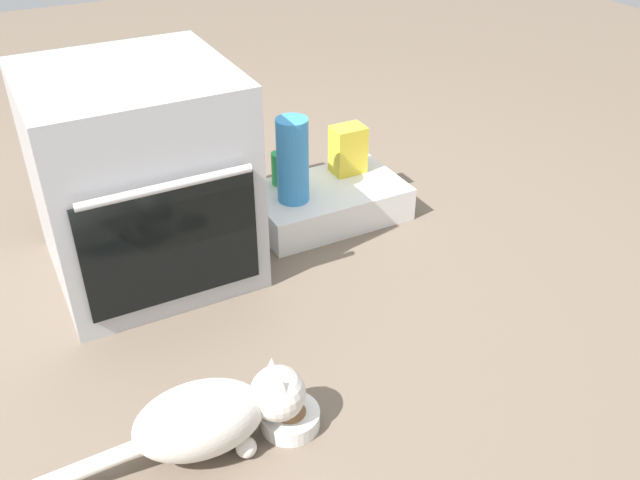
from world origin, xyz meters
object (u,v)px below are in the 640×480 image
Objects in this scene: water_bottle at (293,161)px; soda_can at (281,169)px; food_bowl at (290,417)px; oven at (140,176)px; snack_bag at (348,150)px; cat at (213,416)px; pantry_cabinet at (327,202)px.

water_bottle is 0.16m from soda_can.
oven is at bearing 96.95° from food_bowl.
cat is at bearing -134.08° from snack_bag.
water_bottle is (0.59, 0.80, 0.17)m from cat.
pantry_cabinet is 1.83× the size of water_bottle.
oven is at bearing -179.74° from pantry_cabinet.
pantry_cabinet is 0.26m from water_bottle.
snack_bag reaches higher than food_bowl.
water_bottle is at bearing 59.31° from cat.
snack_bag is (0.78, 0.08, -0.12)m from oven.
food_bowl is at bearing 0.00° from cat.
soda_can reaches higher than food_bowl.
oven is 0.85m from cat.
water_bottle reaches higher than food_bowl.
food_bowl is at bearing -123.51° from pantry_cabinet.
cat is (-0.08, -0.82, -0.22)m from oven.
oven is 4.45× the size of food_bowl.
soda_can is (0.01, 0.13, -0.09)m from water_bottle.
water_bottle reaches higher than cat.
pantry_cabinet is at bearing -37.39° from soda_can.
soda_can is at bearing 11.65° from oven.
snack_bag is (0.27, 0.10, -0.06)m from water_bottle.
cat is (-0.19, 0.02, 0.08)m from food_bowl.
oven is 5.51× the size of soda_can.
water_bottle is 2.50× the size of soda_can.
pantry_cabinet is at bearing 8.66° from water_bottle.
oven is at bearing -174.40° from snack_bag.
pantry_cabinet is at bearing 53.87° from cat.
snack_bag is (0.12, 0.07, 0.15)m from pantry_cabinet.
oven is at bearing -168.35° from soda_can.
water_bottle is at bearing -2.18° from oven.
oven is 1.02× the size of cat.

